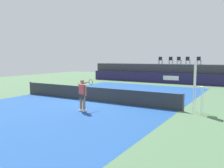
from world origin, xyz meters
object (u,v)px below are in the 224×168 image
(spectator_chair_far_left, at_px, (161,60))
(umpire_chair, at_px, (197,83))
(net_post_far, at_px, (183,102))
(tennis_ball, at_px, (162,90))
(net_post_near, at_px, (30,88))
(spectator_chair_right, at_px, (188,60))
(spectator_chair_left, at_px, (171,60))
(spectator_chair_center, at_px, (179,60))
(tennis_player, at_px, (83,94))
(spectator_chair_far_right, at_px, (199,60))

(spectator_chair_far_left, relative_size, umpire_chair, 0.32)
(net_post_far, xyz_separation_m, tennis_ball, (-3.74, 7.36, -0.46))
(spectator_chair_far_left, height_order, net_post_near, spectator_chair_far_left)
(spectator_chair_right, height_order, tennis_ball, spectator_chair_right)
(spectator_chair_left, bearing_deg, spectator_chair_center, -11.19)
(spectator_chair_right, relative_size, tennis_player, 0.50)
(spectator_chair_right, bearing_deg, net_post_near, -121.51)
(spectator_chair_far_left, height_order, spectator_chair_far_right, same)
(tennis_ball, bearing_deg, spectator_chair_center, 94.42)
(net_post_far, bearing_deg, spectator_chair_far_right, 97.78)
(spectator_chair_far_right, relative_size, net_post_near, 0.89)
(spectator_chair_far_right, xyz_separation_m, tennis_player, (-2.71, -18.14, -1.73))
(umpire_chair, relative_size, net_post_far, 2.76)
(spectator_chair_far_left, xyz_separation_m, spectator_chair_right, (3.30, -0.05, 0.00))
(spectator_chair_far_right, bearing_deg, spectator_chair_far_left, -175.68)
(spectator_chair_right, xyz_separation_m, spectator_chair_far_right, (1.15, 0.39, 0.00))
(umpire_chair, height_order, tennis_player, umpire_chair)
(spectator_chair_center, xyz_separation_m, tennis_ball, (0.61, -7.95, -2.66))
(spectator_chair_right, height_order, spectator_chair_far_right, same)
(spectator_chair_center, height_order, tennis_ball, spectator_chair_center)
(net_post_far, bearing_deg, tennis_ball, 116.93)
(spectator_chair_left, distance_m, net_post_near, 17.16)
(spectator_chair_far_right, height_order, tennis_ball, spectator_chair_far_right)
(spectator_chair_left, height_order, net_post_far, spectator_chair_left)
(spectator_chair_left, height_order, tennis_ball, spectator_chair_left)
(spectator_chair_far_left, xyz_separation_m, spectator_chair_center, (2.19, 0.31, 0.00))
(net_post_far, distance_m, tennis_player, 5.58)
(spectator_chair_center, bearing_deg, spectator_chair_far_left, -171.87)
(spectator_chair_left, bearing_deg, spectator_chair_right, -14.88)
(net_post_near, xyz_separation_m, tennis_ball, (8.66, 7.36, -0.46))
(spectator_chair_left, height_order, spectator_chair_right, same)
(spectator_chair_left, height_order, umpire_chair, spectator_chair_left)
(spectator_chair_left, height_order, tennis_player, spectator_chair_left)
(spectator_chair_center, relative_size, spectator_chair_right, 1.00)
(umpire_chair, relative_size, tennis_player, 1.56)
(spectator_chair_right, distance_m, net_post_far, 15.45)
(net_post_near, bearing_deg, umpire_chair, 0.02)
(umpire_chair, xyz_separation_m, net_post_near, (-13.05, -0.01, -1.09))
(spectator_chair_left, relative_size, net_post_near, 0.89)
(spectator_chair_center, bearing_deg, tennis_player, -91.42)
(spectator_chair_left, relative_size, spectator_chair_far_right, 1.00)
(net_post_far, bearing_deg, spectator_chair_center, 105.87)
(spectator_chair_left, height_order, net_post_near, spectator_chair_left)
(net_post_far, xyz_separation_m, tennis_player, (-4.80, -2.80, 0.46))
(tennis_ball, bearing_deg, net_post_far, -63.07)
(spectator_chair_far_right, distance_m, tennis_player, 18.42)
(spectator_chair_left, distance_m, umpire_chair, 16.69)
(spectator_chair_center, bearing_deg, spectator_chair_left, 168.81)
(spectator_chair_far_right, bearing_deg, spectator_chair_center, -179.41)
(spectator_chair_far_right, bearing_deg, spectator_chair_left, 176.79)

